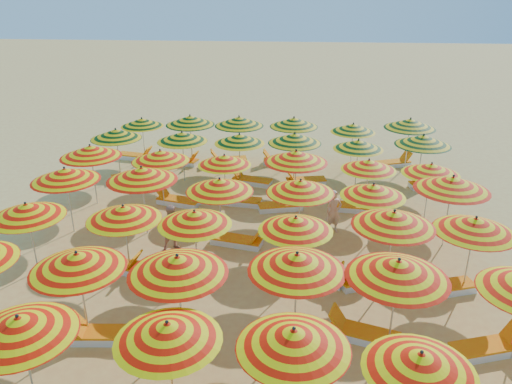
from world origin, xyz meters
TOP-DOWN VIEW (x-y plane):
  - ground at (0.00, 0.00)m, footprint 120.00×120.00m
  - umbrella_1 at (-3.91, -7.58)m, footprint 2.49×2.49m
  - umbrella_2 at (-1.04, -7.40)m, footprint 2.24×2.24m
  - umbrella_3 at (1.38, -7.48)m, footprint 2.50×2.50m
  - umbrella_4 at (3.65, -7.77)m, footprint 2.24×2.24m
  - umbrella_7 at (-3.74, -5.23)m, footprint 2.56×2.56m
  - umbrella_8 at (-1.32, -5.30)m, footprint 3.04×3.04m
  - umbrella_9 at (1.42, -4.92)m, footprint 2.90×2.90m
  - umbrella_10 at (3.70, -5.09)m, footprint 2.58×2.58m
  - umbrella_12 at (-6.46, -2.47)m, footprint 2.21×2.21m
  - umbrella_13 at (-3.59, -2.38)m, footprint 2.74×2.74m
  - umbrella_14 at (-1.50, -2.44)m, footprint 2.58×2.58m
  - umbrella_15 at (1.37, -2.53)m, footprint 2.57×2.57m
  - umbrella_16 at (4.06, -2.37)m, footprint 2.95×2.95m
  - umbrella_17 at (6.23, -2.42)m, footprint 2.35×2.35m
  - umbrella_18 at (-6.46, 0.15)m, footprint 2.98×2.98m
  - umbrella_19 at (-3.83, 0.24)m, footprint 2.86×2.86m
  - umbrella_20 at (-1.13, -0.15)m, footprint 2.47×2.47m
  - umbrella_21 at (1.49, -0.06)m, footprint 2.35×2.35m
  - umbrella_22 at (3.83, 0.07)m, footprint 2.47×2.47m
  - umbrella_23 at (6.33, 0.25)m, footprint 2.77×2.77m
  - umbrella_24 at (-6.55, 2.57)m, footprint 3.01×3.01m
  - umbrella_25 at (-3.83, 2.59)m, footprint 2.78×2.78m
  - umbrella_26 at (-1.40, 2.76)m, footprint 2.50×2.50m
  - umbrella_27 at (1.32, 2.54)m, footprint 2.69×2.69m
  - umbrella_28 at (4.01, 2.69)m, footprint 2.71×2.71m
  - umbrella_29 at (6.19, 2.36)m, footprint 2.40×2.40m
  - umbrella_30 at (-6.53, 5.33)m, footprint 2.46×2.46m
  - umbrella_31 at (-3.59, 5.26)m, footprint 2.88×2.88m
  - umbrella_32 at (-1.11, 5.24)m, footprint 2.40×2.40m
  - umbrella_33 at (1.23, 5.18)m, footprint 2.95×2.95m
  - umbrella_34 at (3.87, 5.06)m, footprint 2.56×2.56m
  - umbrella_35 at (6.52, 5.23)m, footprint 2.72×2.72m
  - umbrella_36 at (-6.14, 7.85)m, footprint 2.11×2.11m
  - umbrella_37 at (-3.71, 7.51)m, footprint 2.70×2.70m
  - umbrella_38 at (-1.39, 7.56)m, footprint 2.64×2.64m
  - umbrella_39 at (1.16, 7.75)m, footprint 2.60×2.60m
  - umbrella_40 at (3.90, 7.61)m, footprint 2.24×2.24m
  - umbrella_41 at (6.46, 7.69)m, footprint 3.08×3.08m
  - lounger_2 at (-3.24, -5.40)m, footprint 1.77×0.72m
  - lounger_3 at (3.10, -4.82)m, footprint 1.83×1.07m
  - lounger_4 at (6.03, -5.10)m, footprint 1.83×1.08m
  - lounger_5 at (-4.10, -2.21)m, footprint 1.81×0.92m
  - lounger_6 at (1.97, -2.37)m, footprint 1.81×0.89m
  - lounger_7 at (3.46, -2.36)m, footprint 1.82×1.23m
  - lounger_8 at (5.64, -2.59)m, footprint 1.83×1.09m
  - lounger_9 at (-0.54, -0.33)m, footprint 1.82×0.93m
  - lounger_10 at (-3.32, 2.74)m, footprint 1.82×1.00m
  - lounger_11 at (-0.90, 2.95)m, footprint 1.79×0.80m
  - lounger_12 at (0.81, 2.59)m, footprint 1.82×0.99m
  - lounger_13 at (3.51, 2.75)m, footprint 1.79×0.77m
  - lounger_14 at (-5.94, 5.14)m, footprint 1.82×1.19m
  - lounger_15 at (-0.61, 5.15)m, footprint 1.82×1.03m
  - lounger_16 at (1.74, 5.31)m, footprint 1.81×0.89m
  - lounger_17 at (7.02, 5.36)m, footprint 1.82×0.98m
  - lounger_18 at (-6.65, 7.92)m, footprint 1.81×0.90m
  - lounger_19 at (-4.21, 7.42)m, footprint 1.82×1.00m
  - lounger_20 at (-1.99, 7.75)m, footprint 1.82×0.94m
  - lounger_21 at (0.56, 7.80)m, footprint 1.74×0.61m
  - lounger_22 at (5.96, 7.95)m, footprint 1.83×1.13m
  - beachgoer_b at (-2.60, -0.82)m, footprint 0.97×0.90m
  - beachgoer_a at (2.68, 0.88)m, footprint 0.66×0.54m

SIDE VIEW (x-z plane):
  - ground at x=0.00m, z-range 0.00..0.00m
  - lounger_2 at x=-3.24m, z-range -0.19..0.50m
  - lounger_3 at x=3.10m, z-range -0.19..0.50m
  - lounger_4 at x=6.03m, z-range -0.19..0.50m
  - lounger_5 at x=-4.10m, z-range -0.19..0.50m
  - lounger_6 at x=1.97m, z-range -0.19..0.50m
  - lounger_7 at x=3.46m, z-range -0.19..0.50m
  - lounger_8 at x=5.64m, z-range -0.19..0.50m
  - lounger_9 at x=-0.54m, z-range -0.19..0.50m
  - lounger_10 at x=-3.32m, z-range -0.19..0.50m
  - lounger_11 at x=-0.90m, z-range -0.19..0.50m
  - lounger_12 at x=0.81m, z-range -0.19..0.50m
  - lounger_13 at x=3.51m, z-range -0.19..0.50m
  - lounger_14 at x=-5.94m, z-range -0.19..0.50m
  - lounger_15 at x=-0.61m, z-range -0.19..0.50m
  - lounger_16 at x=1.74m, z-range -0.19..0.50m
  - lounger_17 at x=7.02m, z-range -0.19..0.50m
  - lounger_18 at x=-6.65m, z-range -0.19..0.50m
  - lounger_19 at x=-4.21m, z-range -0.19..0.50m
  - lounger_20 at x=-1.99m, z-range -0.19..0.50m
  - lounger_21 at x=0.56m, z-range -0.19..0.50m
  - lounger_22 at x=5.96m, z-range -0.19..0.50m
  - beachgoer_a at x=2.68m, z-range 0.00..1.57m
  - beachgoer_b at x=-2.60m, z-range 0.00..1.59m
  - umbrella_26 at x=-1.40m, z-range 0.83..3.00m
  - umbrella_36 at x=-6.14m, z-range 0.83..3.00m
  - umbrella_28 at x=4.01m, z-range 0.83..3.00m
  - umbrella_4 at x=3.65m, z-range 0.84..3.03m
  - umbrella_40 at x=3.90m, z-range 0.84..3.04m
  - umbrella_29 at x=6.19m, z-range 0.84..3.05m
  - umbrella_34 at x=3.87m, z-range 0.84..3.05m
  - umbrella_15 at x=1.37m, z-range 0.85..3.09m
  - umbrella_22 at x=3.83m, z-range 0.85..3.10m
  - umbrella_2 at x=-1.04m, z-range 0.86..3.11m
  - umbrella_14 at x=-1.50m, z-range 0.86..3.12m
  - umbrella_32 at x=-1.11m, z-range 0.87..3.15m
  - umbrella_31 at x=-3.59m, z-range 0.88..3.18m
  - umbrella_13 at x=-3.59m, z-range 0.88..3.19m
  - umbrella_12 at x=-6.46m, z-range 0.88..3.20m
  - umbrella_3 at x=1.38m, z-range 0.89..3.22m
  - umbrella_30 at x=-6.53m, z-range 0.89..3.23m
  - umbrella_1 at x=-3.91m, z-range 0.89..3.23m
  - umbrella_25 at x=-3.83m, z-range 0.89..3.24m
  - umbrella_20 at x=-1.13m, z-range 0.90..3.26m
  - umbrella_21 at x=1.49m, z-range 0.90..3.26m
  - umbrella_17 at x=6.23m, z-range 0.90..3.26m
  - umbrella_33 at x=1.23m, z-range 0.91..3.30m
  - umbrella_39 at x=1.16m, z-range 0.91..3.31m
  - umbrella_7 at x=-3.74m, z-range 0.92..3.32m
  - umbrella_38 at x=-1.39m, z-range 0.93..3.37m
  - umbrella_35 at x=6.52m, z-range 0.93..3.37m
  - umbrella_37 at x=-3.71m, z-range 0.93..3.38m
  - umbrella_18 at x=-6.46m, z-range 0.93..3.38m
  - umbrella_16 at x=4.06m, z-range 0.93..3.38m
  - umbrella_9 at x=1.42m, z-range 0.94..3.40m
  - umbrella_24 at x=-6.55m, z-range 0.94..3.42m
  - umbrella_41 at x=6.46m, z-range 0.94..3.42m
  - umbrella_8 at x=-1.32m, z-range 0.95..3.43m
  - umbrella_10 at x=3.70m, z-range 0.95..3.46m
  - umbrella_27 at x=1.32m, z-range 0.95..3.46m
  - umbrella_19 at x=-3.83m, z-range 0.96..3.49m
  - umbrella_23 at x=6.33m, z-range 0.96..3.50m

